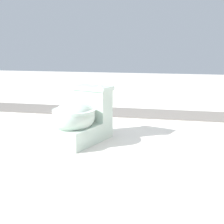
# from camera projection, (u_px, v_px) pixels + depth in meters

# --- Properties ---
(ground_plane) EXTENTS (14.00, 14.00, 0.00)m
(ground_plane) POSITION_uv_depth(u_px,v_px,m) (82.00, 136.00, 3.12)
(ground_plane) COLOR beige
(gravel_strip) EXTENTS (0.56, 8.00, 0.01)m
(gravel_strip) POSITION_uv_depth(u_px,v_px,m) (144.00, 113.00, 4.13)
(gravel_strip) COLOR #605B56
(gravel_strip) RESTS_ON ground
(toilet) EXTENTS (0.72, 0.56, 0.52)m
(toilet) POSITION_uv_depth(u_px,v_px,m) (80.00, 119.00, 2.91)
(toilet) COLOR #B2C6B7
(toilet) RESTS_ON ground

